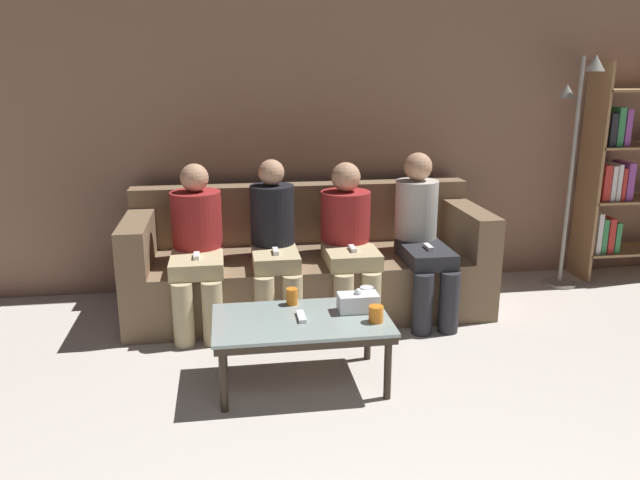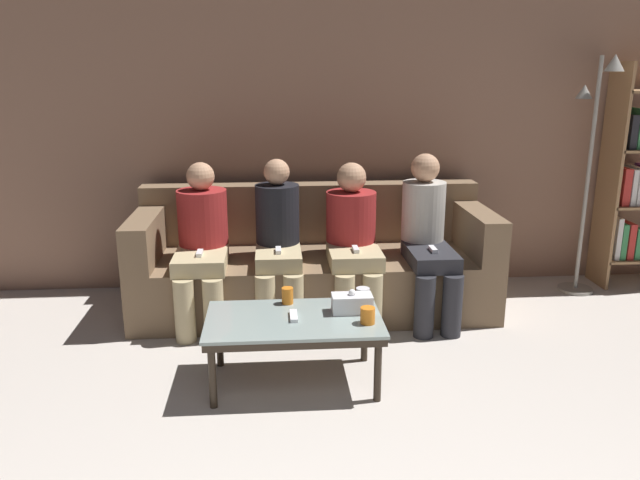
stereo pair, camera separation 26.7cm
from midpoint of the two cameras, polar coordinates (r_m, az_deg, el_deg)
The scene contains 13 objects.
wall_back at distance 4.81m, azimuth 0.55°, elevation 10.98°, with size 12.00×0.06×2.60m.
couch at distance 4.49m, azimuth 1.10°, elevation -2.29°, with size 2.49×0.91×0.85m.
coffee_table at distance 3.39m, azimuth -0.14°, elevation -7.79°, with size 0.95×0.57×0.38m.
cup_near_left at distance 3.31m, azimuth 6.71°, elevation -6.90°, with size 0.08×0.08×0.09m.
cup_near_right at distance 3.59m, azimuth 6.07°, elevation -5.07°, with size 0.08×0.08×0.09m.
cup_far_center at distance 3.55m, azimuth -0.84°, elevation -5.14°, with size 0.07×0.07×0.09m.
tissue_box at distance 3.44m, azimuth 5.18°, elevation -5.80°, with size 0.22×0.12×0.13m.
game_remote at distance 3.37m, azimuth -0.14°, elevation -6.99°, with size 0.04×0.15×0.02m.
standing_lamp at distance 5.09m, azimuth 25.07°, elevation 7.40°, with size 0.31×0.26×1.77m.
seated_person_left_end at distance 4.19m, azimuth -8.97°, elevation -0.00°, with size 0.33×0.68×1.07m.
seated_person_mid_left at distance 4.18m, azimuth -2.04°, elevation 0.14°, with size 0.31×0.62×1.09m.
seated_person_mid_right at distance 4.24m, azimuth 4.81°, elevation 0.26°, with size 0.34×0.67×1.06m.
seated_person_right_end at distance 4.32m, azimuth 11.51°, elevation 0.46°, with size 0.31×0.71×1.12m.
Camera 2 is at (-0.29, -0.58, 1.68)m, focal length 35.00 mm.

